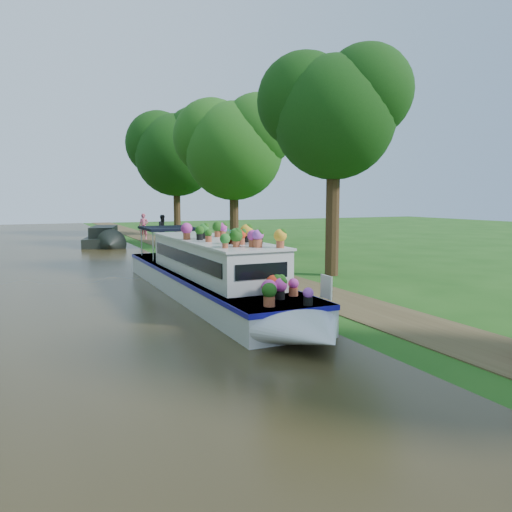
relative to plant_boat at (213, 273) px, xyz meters
The scene contains 11 objects.
ground 2.44m from the plant_boat, 10.13° to the right, with size 100.00×100.00×0.00m, color #1A4812.
canal_water 3.86m from the plant_boat, behind, with size 10.00×100.00×0.02m, color #2C2513.
towpath 3.57m from the plant_boat, ahead, with size 2.20×100.00×0.03m, color #453920.
plant_boat is the anchor object (origin of this frame).
tree_near_overhang 8.75m from the plant_boat, 23.80° to the left, with size 5.52×5.28×8.99m.
tree_near_mid 17.09m from the plant_boat, 65.36° to the left, with size 6.90×6.60×9.40m.
tree_near_far 27.15m from the plant_boat, 76.36° to the left, with size 7.59×7.26×10.30m.
second_boat 19.35m from the plant_boat, 91.48° to the left, with size 3.27×6.77×1.24m.
pedestrian_pink 23.08m from the plant_boat, 82.80° to the left, with size 0.70×0.46×1.92m, color #DE5B92.
pedestrian_dark 21.28m from the plant_boat, 79.54° to the left, with size 0.91×0.71×1.87m, color black.
verge_plant 3.33m from the plant_boat, 45.33° to the right, with size 0.41×0.36×0.46m, color #206C20.
Camera 1 is at (-7.43, -13.84, 3.15)m, focal length 35.00 mm.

